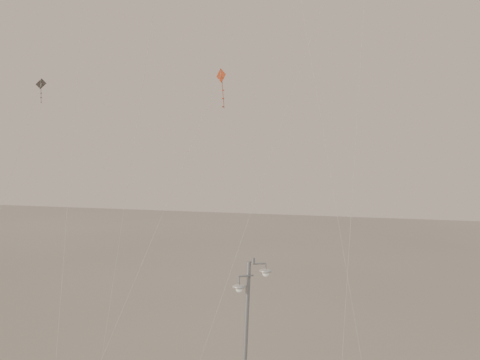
# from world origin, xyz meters

# --- Properties ---
(street_lamp) EXTENTS (1.44, 1.12, 8.22)m
(street_lamp) POSITION_xyz_m (0.40, 0.17, 4.38)
(street_lamp) COLOR gray
(street_lamp) RESTS_ON ground
(kite_1) EXTENTS (3.64, 2.51, 25.50)m
(kite_1) POSITION_xyz_m (-6.04, 6.12, 18.66)
(kite_1) COLOR #342F2B
(kite_1) RESTS_ON ground
(kite_3) EXTENTS (7.07, 0.86, 15.82)m
(kite_3) POSITION_xyz_m (-3.13, 2.43, 11.49)
(kite_3) COLOR #9A3316
(kite_3) RESTS_ON ground
(kite_6) EXTENTS (2.27, 12.58, 16.40)m
(kite_6) POSITION_xyz_m (-15.14, 8.02, 11.89)
(kite_6) COLOR #342F2B
(kite_6) RESTS_ON ground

